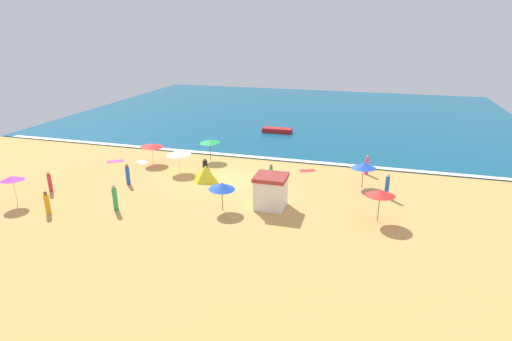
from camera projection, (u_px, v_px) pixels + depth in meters
name	position (u px, v px, depth m)	size (l,w,h in m)	color
ground_plane	(231.00, 180.00, 33.76)	(60.00, 60.00, 0.00)	#E0A856
ocean_water	(294.00, 113.00, 59.08)	(60.00, 44.00, 0.10)	#0F567A
wave_breaker_foam	(253.00, 157.00, 39.43)	(57.00, 0.70, 0.01)	white
lifeguard_cabana	(271.00, 191.00, 28.43)	(2.21, 2.09, 2.40)	white
beach_umbrella_0	(210.00, 141.00, 38.15)	(2.58, 2.58, 2.06)	#4C3823
beach_umbrella_1	(380.00, 193.00, 26.12)	(2.66, 2.66, 2.25)	#4C3823
beach_umbrella_2	(222.00, 186.00, 27.81)	(2.04, 2.03, 2.06)	#4C3823
beach_umbrella_3	(152.00, 145.00, 37.33)	(2.66, 2.66, 1.94)	silver
beach_umbrella_4	(12.00, 178.00, 28.67)	(2.22, 2.23, 2.21)	silver
beach_umbrella_5	(364.00, 165.00, 31.82)	(2.77, 2.77, 2.08)	#4C3823
beach_umbrella_6	(179.00, 153.00, 35.07)	(2.98, 2.98, 2.00)	silver
beach_tent	(206.00, 173.00, 33.48)	(2.49, 2.17, 1.31)	yellow
beachgoer_0	(47.00, 203.00, 27.63)	(0.39, 0.39, 1.64)	orange
beachgoer_1	(387.00, 186.00, 30.15)	(0.32, 0.32, 1.88)	blue
beachgoer_2	(128.00, 175.00, 32.69)	(0.46, 0.46, 1.72)	blue
beachgoer_3	(50.00, 182.00, 31.23)	(0.35, 0.35, 1.69)	red
beachgoer_4	(115.00, 198.00, 28.08)	(0.41, 0.41, 1.89)	green
beachgoer_5	(259.00, 188.00, 31.17)	(0.53, 0.53, 0.89)	black
beachgoer_6	(205.00, 164.00, 36.49)	(0.55, 0.55, 0.92)	black
beachgoer_7	(367.00, 165.00, 34.90)	(0.45, 0.45, 1.70)	#D84CA5
beachgoer_8	(271.00, 175.00, 32.71)	(0.32, 0.32, 1.69)	green
beach_towel_0	(142.00, 162.00, 38.20)	(1.53, 1.31, 0.01)	white
beach_towel_1	(116.00, 161.00, 38.44)	(1.75, 1.60, 0.01)	#D84CA5
beach_towel_2	(307.00, 171.00, 35.98)	(1.53, 1.17, 0.01)	red
small_boat_0	(277.00, 130.00, 48.24)	(3.45, 1.19, 0.50)	red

